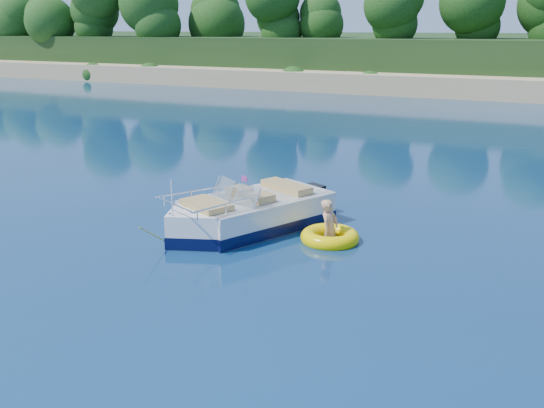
# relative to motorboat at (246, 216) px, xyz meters

# --- Properties ---
(ground) EXTENTS (160.00, 160.00, 0.00)m
(ground) POSITION_rel_motorboat_xyz_m (0.87, -2.48, -0.36)
(ground) COLOR #091E3F
(ground) RESTS_ON ground
(shoreline) EXTENTS (170.00, 59.00, 6.00)m
(shoreline) POSITION_rel_motorboat_xyz_m (0.87, 61.29, 0.62)
(shoreline) COLOR tan
(shoreline) RESTS_ON ground
(treeline) EXTENTS (150.00, 7.12, 8.19)m
(treeline) POSITION_rel_motorboat_xyz_m (0.91, 38.54, 5.19)
(treeline) COLOR #311D10
(treeline) RESTS_ON ground
(motorboat) EXTENTS (3.41, 5.19, 1.85)m
(motorboat) POSITION_rel_motorboat_xyz_m (0.00, 0.00, 0.00)
(motorboat) COLOR white
(motorboat) RESTS_ON ground
(tow_tube) EXTENTS (1.78, 1.78, 0.38)m
(tow_tube) POSITION_rel_motorboat_xyz_m (2.22, 0.12, -0.26)
(tow_tube) COLOR #FFDC00
(tow_tube) RESTS_ON ground
(boy) EXTENTS (0.47, 0.88, 1.65)m
(boy) POSITION_rel_motorboat_xyz_m (2.20, 0.21, -0.36)
(boy) COLOR tan
(boy) RESTS_ON ground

